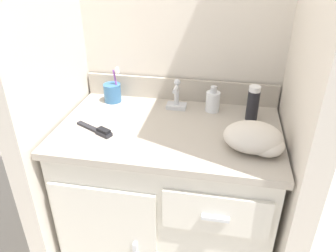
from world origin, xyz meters
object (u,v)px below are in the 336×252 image
soap_dispenser (213,101)px  hand_towel (256,139)px  shaving_cream_can (253,103)px  toothbrush_cup (113,92)px  hairbrush (98,130)px

soap_dispenser → hand_towel: size_ratio=0.56×
soap_dispenser → shaving_cream_can: shaving_cream_can is taller
toothbrush_cup → soap_dispenser: 0.48m
shaving_cream_can → hairbrush: bearing=-159.0°
toothbrush_cup → hand_towel: bearing=-25.5°
toothbrush_cup → soap_dispenser: size_ratio=1.40×
soap_dispenser → hairbrush: (-0.44, -0.28, -0.04)m
hairbrush → hand_towel: (0.61, -0.01, 0.04)m
soap_dispenser → shaving_cream_can: bearing=-16.9°
soap_dispenser → hairbrush: 0.52m
toothbrush_cup → hairbrush: size_ratio=0.95×
soap_dispenser → toothbrush_cup: bearing=178.1°
soap_dispenser → hand_towel: 0.34m
hairbrush → hand_towel: bearing=26.2°
soap_dispenser → hand_towel: soap_dispenser is taller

